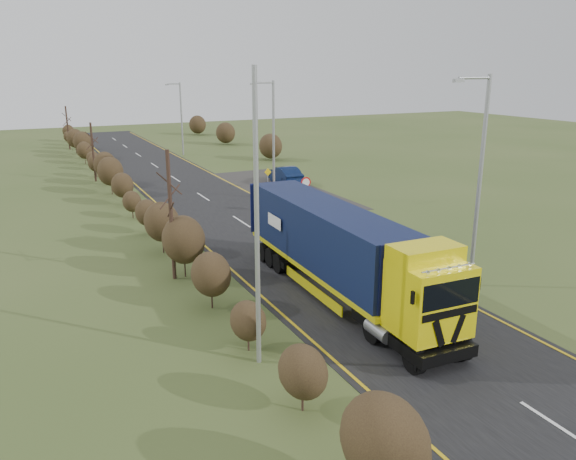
{
  "coord_description": "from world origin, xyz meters",
  "views": [
    {
      "loc": [
        -12.53,
        -20.48,
        9.51
      ],
      "look_at": [
        -0.88,
        3.39,
        1.81
      ],
      "focal_mm": 35.0,
      "sensor_mm": 36.0,
      "label": 1
    }
  ],
  "objects_px": {
    "lorry": "(339,248)",
    "speed_sign": "(306,188)",
    "car_red_hatchback": "(297,198)",
    "car_blue_sedan": "(285,175)",
    "streetlight_near": "(478,174)"
  },
  "relations": [
    {
      "from": "car_red_hatchback",
      "to": "speed_sign",
      "type": "distance_m",
      "value": 2.26
    },
    {
      "from": "car_red_hatchback",
      "to": "car_blue_sedan",
      "type": "height_order",
      "value": "car_blue_sedan"
    },
    {
      "from": "streetlight_near",
      "to": "speed_sign",
      "type": "height_order",
      "value": "streetlight_near"
    },
    {
      "from": "car_blue_sedan",
      "to": "speed_sign",
      "type": "relative_size",
      "value": 1.75
    },
    {
      "from": "car_red_hatchback",
      "to": "speed_sign",
      "type": "xyz_separation_m",
      "value": [
        -0.32,
        -1.94,
        1.12
      ]
    },
    {
      "from": "car_blue_sedan",
      "to": "streetlight_near",
      "type": "xyz_separation_m",
      "value": [
        -2.63,
        -24.59,
        4.37
      ]
    },
    {
      "from": "car_red_hatchback",
      "to": "car_blue_sedan",
      "type": "bearing_deg",
      "value": -117.53
    },
    {
      "from": "streetlight_near",
      "to": "lorry",
      "type": "bearing_deg",
      "value": 167.08
    },
    {
      "from": "car_blue_sedan",
      "to": "speed_sign",
      "type": "distance_m",
      "value": 10.77
    },
    {
      "from": "streetlight_near",
      "to": "car_blue_sedan",
      "type": "bearing_deg",
      "value": 83.89
    },
    {
      "from": "lorry",
      "to": "car_blue_sedan",
      "type": "xyz_separation_m",
      "value": [
        8.66,
        23.21,
        -1.48
      ]
    },
    {
      "from": "lorry",
      "to": "streetlight_near",
      "type": "distance_m",
      "value": 6.82
    },
    {
      "from": "car_red_hatchback",
      "to": "streetlight_near",
      "type": "xyz_separation_m",
      "value": [
        0.42,
        -16.37,
        4.39
      ]
    },
    {
      "from": "lorry",
      "to": "speed_sign",
      "type": "height_order",
      "value": "lorry"
    },
    {
      "from": "lorry",
      "to": "speed_sign",
      "type": "xyz_separation_m",
      "value": [
        5.28,
        13.04,
        -0.39
      ]
    }
  ]
}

